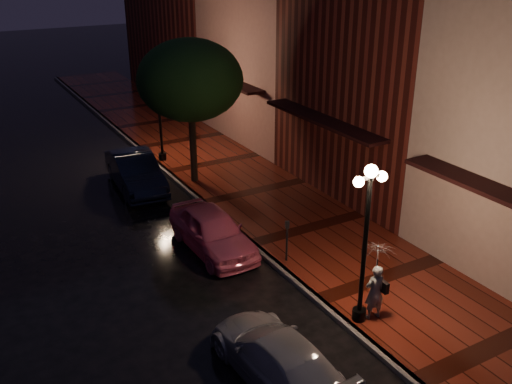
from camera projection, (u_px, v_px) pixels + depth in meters
ground at (253, 247)px, 18.78m from camera, size 120.00×120.00×0.00m
sidewalk at (309, 229)px, 19.77m from camera, size 4.50×60.00×0.15m
curb at (253, 245)px, 18.75m from camera, size 0.25×60.00×0.15m
storefront_mid at (388, 51)px, 21.39m from camera, size 5.00×8.00×11.00m
storefront_far at (276, 48)px, 28.16m from camera, size 5.00×8.00×9.00m
storefront_extra at (193, 17)px, 35.93m from camera, size 5.00×12.00×10.00m
streetlamp_near at (366, 236)px, 13.92m from camera, size 0.96×0.36×4.31m
streetlamp_far at (159, 107)px, 25.08m from camera, size 0.96×0.36×4.31m
street_tree at (190, 83)px, 22.15m from camera, size 4.16×4.16×5.80m
pink_car at (212, 231)px, 18.34m from camera, size 1.69×4.10×1.39m
navy_car at (135, 172)px, 23.02m from camera, size 1.89×4.58×1.48m
silver_car at (278, 357)px, 12.82m from camera, size 1.86×4.24×1.21m
woman_with_umbrella at (377, 270)px, 14.42m from camera, size 0.90×0.91×2.16m
parking_meter at (287, 237)px, 17.37m from camera, size 0.15×0.14×1.34m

